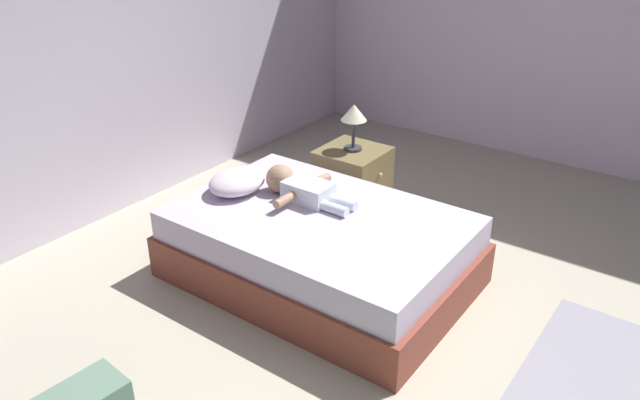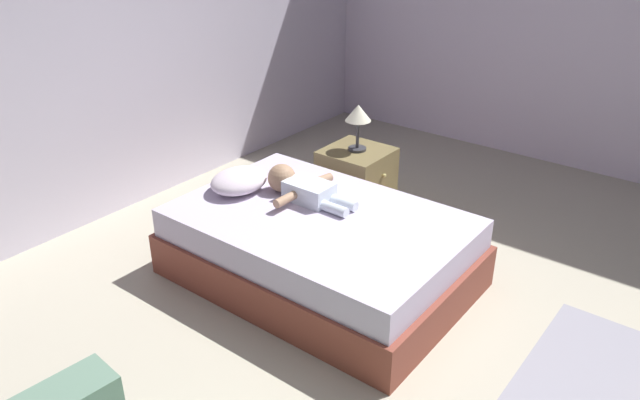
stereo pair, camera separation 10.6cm
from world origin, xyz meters
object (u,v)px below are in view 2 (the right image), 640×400
at_px(bed, 320,248).
at_px(pillow, 239,181).
at_px(nightstand, 356,181).
at_px(baby, 301,187).
at_px(lamp, 358,116).
at_px(toothbrush, 311,184).

height_order(bed, pillow, pillow).
bearing_deg(nightstand, baby, -171.75).
xyz_separation_m(pillow, lamp, (0.96, -0.27, 0.23)).
xyz_separation_m(pillow, toothbrush, (0.34, -0.32, -0.06)).
distance_m(bed, lamp, 1.12).
xyz_separation_m(bed, baby, (0.11, 0.24, 0.30)).
distance_m(toothbrush, nightstand, 0.66).
distance_m(baby, toothbrush, 0.20).
bearing_deg(pillow, nightstand, -15.49).
distance_m(bed, baby, 0.41).
bearing_deg(baby, toothbrush, 18.92).
bearing_deg(nightstand, pillow, 164.51).
relative_size(baby, nightstand, 1.29).
height_order(baby, lamp, lamp).
height_order(bed, toothbrush, toothbrush).
distance_m(bed, nightstand, 0.98).
distance_m(toothbrush, lamp, 0.69).
height_order(pillow, nightstand, pillow).
bearing_deg(toothbrush, bed, -133.98).
relative_size(pillow, lamp, 1.16).
relative_size(baby, toothbrush, 4.01).
bearing_deg(toothbrush, lamp, 5.01).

